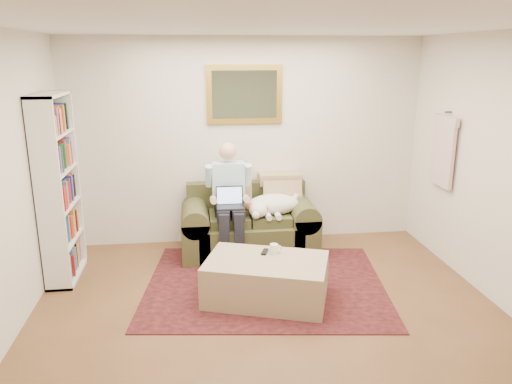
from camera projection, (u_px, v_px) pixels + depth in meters
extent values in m
cube|color=brown|center=(277.00, 341.00, 4.29)|extent=(4.50, 5.00, 0.01)
cube|color=white|center=(281.00, 23.00, 3.59)|extent=(4.50, 5.00, 0.01)
cube|color=silver|center=(245.00, 142.00, 6.33)|extent=(4.50, 0.01, 2.60)
cube|color=black|center=(265.00, 284.00, 5.34)|extent=(2.74, 2.31, 0.01)
cube|color=#464425|center=(249.00, 237.00, 6.16)|extent=(1.24, 0.80, 0.40)
cube|color=#464425|center=(246.00, 197.00, 6.38)|extent=(1.51, 0.17, 0.41)
cube|color=#464425|center=(196.00, 235.00, 6.07)|extent=(0.33, 0.80, 0.83)
cube|color=#464425|center=(301.00, 231.00, 6.23)|extent=(0.33, 0.80, 0.83)
cube|color=#464425|center=(229.00, 219.00, 6.01)|extent=(0.47, 0.54, 0.12)
cube|color=#464425|center=(269.00, 217.00, 6.07)|extent=(0.47, 0.54, 0.12)
cube|color=black|center=(230.00, 207.00, 5.78)|extent=(0.32, 0.22, 0.02)
cube|color=black|center=(229.00, 195.00, 5.86)|extent=(0.32, 0.06, 0.22)
cube|color=#99BFF2|center=(229.00, 195.00, 5.85)|extent=(0.29, 0.04, 0.19)
cube|color=tan|center=(266.00, 280.00, 4.96)|extent=(1.35, 1.09, 0.43)
cylinder|color=white|center=(274.00, 249.00, 5.05)|extent=(0.08, 0.08, 0.10)
cube|color=black|center=(265.00, 252.00, 5.08)|extent=(0.10, 0.16, 0.02)
cube|color=gold|center=(244.00, 94.00, 6.14)|extent=(0.94, 0.04, 0.72)
cube|color=gray|center=(245.00, 95.00, 6.12)|extent=(0.80, 0.01, 0.58)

